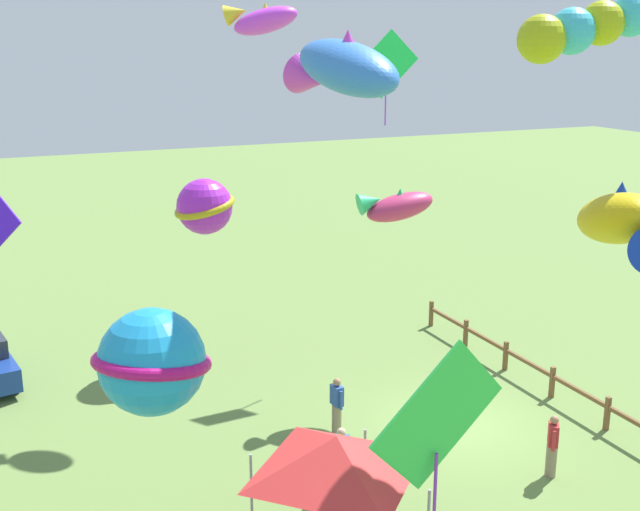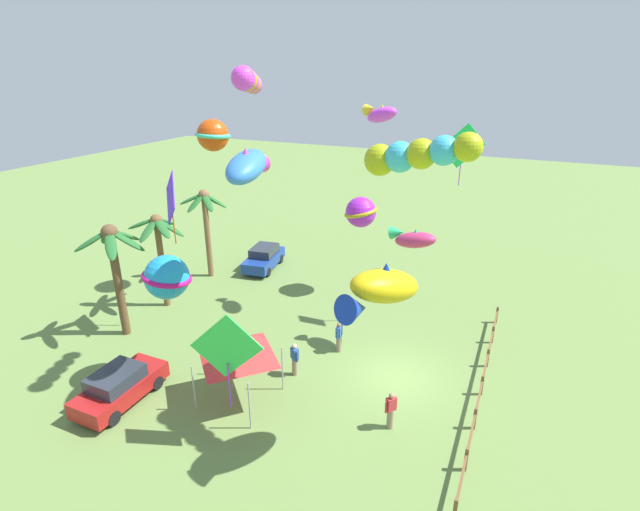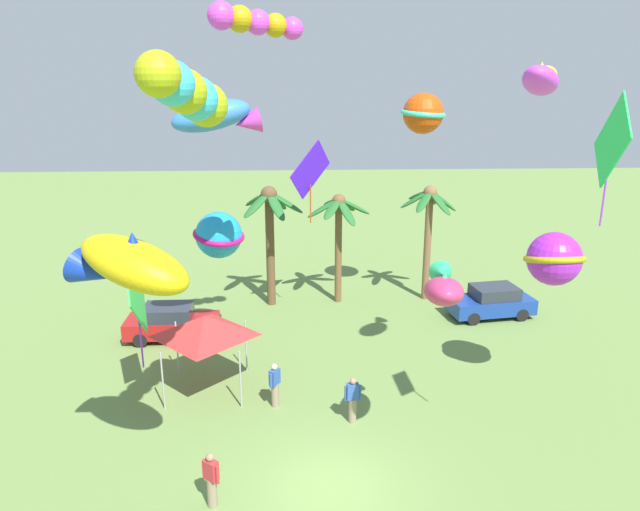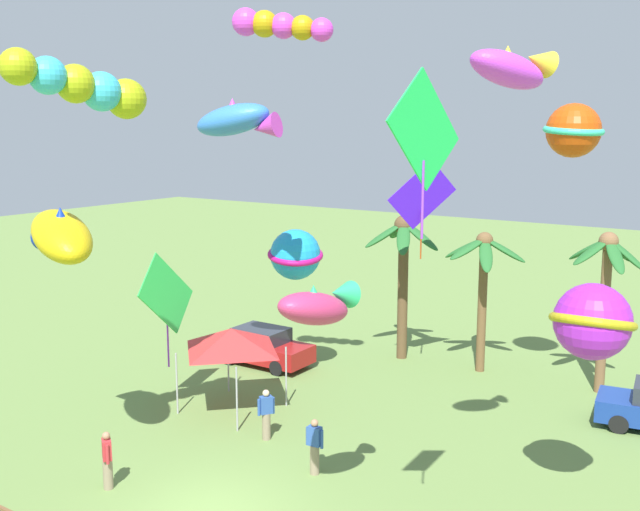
{
  "view_description": "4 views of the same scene",
  "coord_description": "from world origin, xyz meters",
  "px_view_note": "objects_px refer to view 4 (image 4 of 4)",
  "views": [
    {
      "loc": [
        -16.49,
        11.54,
        10.15
      ],
      "look_at": [
        0.11,
        4.08,
        5.23
      ],
      "focal_mm": 44.65,
      "sensor_mm": 36.0,
      "label": 1
    },
    {
      "loc": [
        -17.46,
        -4.07,
        12.97
      ],
      "look_at": [
        0.64,
        4.1,
        5.01
      ],
      "focal_mm": 26.59,
      "sensor_mm": 36.0,
      "label": 2
    },
    {
      "loc": [
        -0.93,
        -13.51,
        10.71
      ],
      "look_at": [
        -0.07,
        4.34,
        5.37
      ],
      "focal_mm": 32.82,
      "sensor_mm": 36.0,
      "label": 3
    },
    {
      "loc": [
        12.01,
        -12.95,
        9.56
      ],
      "look_at": [
        -0.42,
        5.51,
        5.69
      ],
      "focal_mm": 42.43,
      "sensor_mm": 36.0,
      "label": 4
    }
  ],
  "objects_px": {
    "kite_tube_0": "(279,25)",
    "kite_fish_9": "(512,68)",
    "spectator_0": "(266,414)",
    "kite_ball_8": "(592,322)",
    "palm_tree_1": "(484,266)",
    "parked_car_1": "(264,347)",
    "festival_tent": "(231,339)",
    "kite_tube_4": "(82,86)",
    "spectator_2": "(107,460)",
    "kite_fish_1": "(237,120)",
    "kite_fish_10": "(60,236)",
    "palm_tree_2": "(606,274)",
    "palm_tree_0": "(404,255)",
    "kite_diamond_7": "(422,196)",
    "kite_diamond_2": "(424,133)",
    "kite_ball_3": "(573,130)",
    "kite_fish_5": "(318,306)",
    "spectator_1": "(315,446)",
    "kite_diamond_11": "(166,295)",
    "kite_ball_6": "(295,255)"
  },
  "relations": [
    {
      "from": "kite_ball_3",
      "to": "kite_fish_5",
      "type": "distance_m",
      "value": 12.86
    },
    {
      "from": "kite_diamond_11",
      "to": "kite_fish_9",
      "type": "bearing_deg",
      "value": -6.46
    },
    {
      "from": "kite_diamond_2",
      "to": "kite_fish_1",
      "type": "bearing_deg",
      "value": 147.09
    },
    {
      "from": "parked_car_1",
      "to": "kite_tube_4",
      "type": "relative_size",
      "value": 1.07
    },
    {
      "from": "spectator_1",
      "to": "kite_ball_8",
      "type": "distance_m",
      "value": 8.16
    },
    {
      "from": "spectator_1",
      "to": "parked_car_1",
      "type": "bearing_deg",
      "value": 136.37
    },
    {
      "from": "palm_tree_2",
      "to": "kite_diamond_7",
      "type": "relative_size",
      "value": 1.61
    },
    {
      "from": "kite_tube_4",
      "to": "kite_fish_9",
      "type": "xyz_separation_m",
      "value": [
        9.16,
        4.04,
        0.29
      ]
    },
    {
      "from": "kite_tube_0",
      "to": "kite_fish_10",
      "type": "xyz_separation_m",
      "value": [
        -2.7,
        -6.11,
        -5.83
      ]
    },
    {
      "from": "kite_tube_0",
      "to": "kite_tube_4",
      "type": "relative_size",
      "value": 0.79
    },
    {
      "from": "palm_tree_2",
      "to": "parked_car_1",
      "type": "height_order",
      "value": "palm_tree_2"
    },
    {
      "from": "spectator_2",
      "to": "kite_fish_1",
      "type": "height_order",
      "value": "kite_fish_1"
    },
    {
      "from": "palm_tree_2",
      "to": "kite_fish_10",
      "type": "bearing_deg",
      "value": -125.45
    },
    {
      "from": "spectator_2",
      "to": "palm_tree_2",
      "type": "bearing_deg",
      "value": 59.21
    },
    {
      "from": "kite_tube_0",
      "to": "kite_fish_9",
      "type": "bearing_deg",
      "value": -16.74
    },
    {
      "from": "palm_tree_1",
      "to": "kite_tube_0",
      "type": "relative_size",
      "value": 1.91
    },
    {
      "from": "festival_tent",
      "to": "kite_ball_3",
      "type": "distance_m",
      "value": 13.27
    },
    {
      "from": "spectator_0",
      "to": "kite_fish_10",
      "type": "height_order",
      "value": "kite_fish_10"
    },
    {
      "from": "spectator_1",
      "to": "spectator_2",
      "type": "height_order",
      "value": "same"
    },
    {
      "from": "spectator_2",
      "to": "kite_tube_0",
      "type": "xyz_separation_m",
      "value": [
        1.07,
        6.27,
        11.65
      ]
    },
    {
      "from": "kite_tube_0",
      "to": "kite_fish_9",
      "type": "distance_m",
      "value": 8.67
    },
    {
      "from": "parked_car_1",
      "to": "kite_ball_8",
      "type": "height_order",
      "value": "kite_ball_8"
    },
    {
      "from": "kite_fish_5",
      "to": "parked_car_1",
      "type": "bearing_deg",
      "value": 133.62
    },
    {
      "from": "spectator_0",
      "to": "kite_fish_5",
      "type": "bearing_deg",
      "value": -40.45
    },
    {
      "from": "kite_fish_1",
      "to": "parked_car_1",
      "type": "bearing_deg",
      "value": 121.29
    },
    {
      "from": "spectator_2",
      "to": "kite_diamond_2",
      "type": "bearing_deg",
      "value": -2.02
    },
    {
      "from": "palm_tree_1",
      "to": "kite_diamond_7",
      "type": "height_order",
      "value": "kite_diamond_7"
    },
    {
      "from": "spectator_0",
      "to": "kite_diamond_2",
      "type": "height_order",
      "value": "kite_diamond_2"
    },
    {
      "from": "spectator_2",
      "to": "kite_ball_3",
      "type": "relative_size",
      "value": 0.59
    },
    {
      "from": "spectator_2",
      "to": "festival_tent",
      "type": "xyz_separation_m",
      "value": [
        -0.94,
        6.16,
        1.65
      ]
    },
    {
      "from": "spectator_2",
      "to": "kite_tube_4",
      "type": "relative_size",
      "value": 0.44
    },
    {
      "from": "spectator_1",
      "to": "kite_diamond_11",
      "type": "relative_size",
      "value": 0.4
    },
    {
      "from": "kite_tube_0",
      "to": "kite_diamond_7",
      "type": "height_order",
      "value": "kite_tube_0"
    },
    {
      "from": "palm_tree_0",
      "to": "palm_tree_1",
      "type": "height_order",
      "value": "palm_tree_0"
    },
    {
      "from": "kite_fish_5",
      "to": "kite_ball_6",
      "type": "relative_size",
      "value": 0.85
    },
    {
      "from": "kite_ball_3",
      "to": "kite_fish_5",
      "type": "relative_size",
      "value": 1.1
    },
    {
      "from": "spectator_0",
      "to": "kite_tube_0",
      "type": "distance_m",
      "value": 11.74
    },
    {
      "from": "kite_diamond_7",
      "to": "kite_diamond_11",
      "type": "distance_m",
      "value": 9.69
    },
    {
      "from": "spectator_0",
      "to": "spectator_1",
      "type": "height_order",
      "value": "same"
    },
    {
      "from": "kite_fish_9",
      "to": "parked_car_1",
      "type": "bearing_deg",
      "value": 151.15
    },
    {
      "from": "kite_fish_9",
      "to": "kite_fish_10",
      "type": "xyz_separation_m",
      "value": [
        -10.84,
        -3.66,
        -4.13
      ]
    },
    {
      "from": "festival_tent",
      "to": "kite_tube_4",
      "type": "xyz_separation_m",
      "value": [
        0.99,
        -6.38,
        8.0
      ]
    },
    {
      "from": "kite_ball_6",
      "to": "kite_fish_9",
      "type": "bearing_deg",
      "value": -29.96
    },
    {
      "from": "palm_tree_2",
      "to": "kite_diamond_2",
      "type": "bearing_deg",
      "value": -88.91
    },
    {
      "from": "palm_tree_1",
      "to": "kite_ball_3",
      "type": "relative_size",
      "value": 2.06
    },
    {
      "from": "kite_ball_8",
      "to": "kite_ball_6",
      "type": "bearing_deg",
      "value": 159.68
    },
    {
      "from": "palm_tree_0",
      "to": "palm_tree_2",
      "type": "bearing_deg",
      "value": 3.22
    },
    {
      "from": "palm_tree_2",
      "to": "kite_ball_6",
      "type": "distance_m",
      "value": 11.06
    },
    {
      "from": "spectator_0",
      "to": "kite_ball_8",
      "type": "xyz_separation_m",
      "value": [
        9.37,
        0.38,
        4.23
      ]
    },
    {
      "from": "kite_fish_10",
      "to": "spectator_0",
      "type": "bearing_deg",
      "value": 56.35
    }
  ]
}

